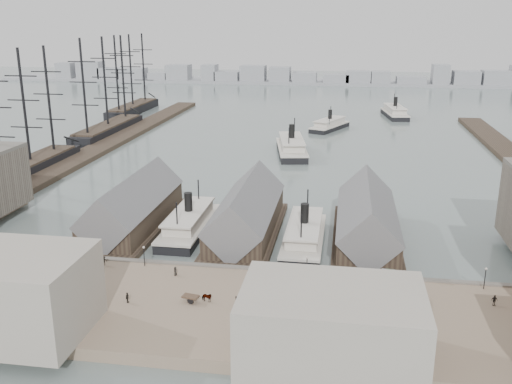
% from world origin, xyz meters
% --- Properties ---
extents(ground, '(900.00, 900.00, 0.00)m').
position_xyz_m(ground, '(0.00, 0.00, 0.00)').
color(ground, slate).
rests_on(ground, ground).
extents(quay, '(180.00, 30.00, 2.00)m').
position_xyz_m(quay, '(0.00, -20.00, 1.00)').
color(quay, '#786450').
rests_on(quay, ground).
extents(seawall, '(180.00, 1.20, 2.30)m').
position_xyz_m(seawall, '(0.00, -5.20, 1.15)').
color(seawall, '#59544C').
rests_on(seawall, ground).
extents(west_wharf, '(10.00, 220.00, 1.60)m').
position_xyz_m(west_wharf, '(-68.00, 100.00, 0.80)').
color(west_wharf, '#2D231C').
rests_on(west_wharf, ground).
extents(ferry_shed_west, '(14.00, 42.00, 12.60)m').
position_xyz_m(ferry_shed_west, '(-26.00, 16.88, 4.64)').
color(ferry_shed_west, '#2D231C').
rests_on(ferry_shed_west, ground).
extents(ferry_shed_center, '(14.00, 42.00, 12.60)m').
position_xyz_m(ferry_shed_center, '(0.00, 16.88, 4.64)').
color(ferry_shed_center, '#2D231C').
rests_on(ferry_shed_center, ground).
extents(ferry_shed_east, '(14.00, 42.00, 12.60)m').
position_xyz_m(ferry_shed_east, '(26.00, 16.88, 4.64)').
color(ferry_shed_east, '#2D231C').
rests_on(ferry_shed_east, ground).
extents(street_bldg_center, '(24.00, 16.00, 10.00)m').
position_xyz_m(street_bldg_center, '(20.00, -32.00, 7.00)').
color(street_bldg_center, gray).
rests_on(street_bldg_center, quay).
extents(lamp_post_near_w, '(0.44, 0.44, 3.92)m').
position_xyz_m(lamp_post_near_w, '(-15.00, -7.00, 4.71)').
color(lamp_post_near_w, black).
rests_on(lamp_post_near_w, quay).
extents(lamp_post_near_e, '(0.44, 0.44, 3.92)m').
position_xyz_m(lamp_post_near_e, '(15.00, -7.00, 4.71)').
color(lamp_post_near_e, black).
rests_on(lamp_post_near_e, quay).
extents(lamp_post_far_e, '(0.44, 0.44, 3.92)m').
position_xyz_m(lamp_post_far_e, '(45.00, -7.00, 4.71)').
color(lamp_post_far_e, black).
rests_on(lamp_post_far_e, quay).
extents(far_shore, '(500.00, 40.00, 15.72)m').
position_xyz_m(far_shore, '(-2.07, 334.14, 3.91)').
color(far_shore, gray).
rests_on(far_shore, ground).
extents(ferry_docked_west, '(8.23, 27.45, 9.80)m').
position_xyz_m(ferry_docked_west, '(-13.00, 16.42, 2.30)').
color(ferry_docked_west, black).
rests_on(ferry_docked_west, ground).
extents(ferry_docked_east, '(8.13, 27.09, 9.67)m').
position_xyz_m(ferry_docked_east, '(13.00, 13.04, 2.27)').
color(ferry_docked_east, black).
rests_on(ferry_docked_east, ground).
extents(ferry_open_near, '(14.66, 32.66, 11.25)m').
position_xyz_m(ferry_open_near, '(1.94, 98.02, 2.64)').
color(ferry_open_near, black).
rests_on(ferry_open_near, ground).
extents(ferry_open_mid, '(17.33, 26.70, 9.20)m').
position_xyz_m(ferry_open_mid, '(13.70, 147.64, 2.16)').
color(ferry_open_mid, black).
rests_on(ferry_open_mid, ground).
extents(ferry_open_far, '(12.63, 29.92, 10.36)m').
position_xyz_m(ferry_open_far, '(44.12, 186.98, 2.43)').
color(ferry_open_far, black).
rests_on(ferry_open_far, ground).
extents(sailing_ship_near, '(9.25, 63.71, 38.02)m').
position_xyz_m(sailing_ship_near, '(-75.56, 51.68, 2.79)').
color(sailing_ship_near, black).
rests_on(sailing_ship_near, ground).
extents(sailing_ship_mid, '(9.62, 55.57, 39.54)m').
position_xyz_m(sailing_ship_mid, '(-76.96, 122.22, 2.83)').
color(sailing_ship_mid, black).
rests_on(sailing_ship_mid, ground).
extents(sailing_ship_far, '(9.51, 52.81, 39.08)m').
position_xyz_m(sailing_ship_far, '(-87.92, 179.59, 2.82)').
color(sailing_ship_far, black).
rests_on(sailing_ship_far, ground).
extents(tram, '(4.43, 11.53, 4.00)m').
position_xyz_m(tram, '(28.34, -15.92, 4.05)').
color(tram, black).
rests_on(tram, quay).
extents(horse_cart_center, '(4.98, 2.09, 1.59)m').
position_xyz_m(horse_cart_center, '(-1.05, -19.08, 2.81)').
color(horse_cart_center, black).
rests_on(horse_cart_center, quay).
extents(horse_cart_right, '(4.69, 2.10, 1.48)m').
position_xyz_m(horse_cart_right, '(24.87, -20.57, 2.77)').
color(horse_cart_right, black).
rests_on(horse_cart_right, quay).
extents(pedestrian_2, '(1.35, 1.26, 1.83)m').
position_xyz_m(pedestrian_2, '(-22.48, -8.00, 2.91)').
color(pedestrian_2, black).
rests_on(pedestrian_2, quay).
extents(pedestrian_3, '(0.52, 1.07, 1.77)m').
position_xyz_m(pedestrian_3, '(-12.81, -21.16, 2.89)').
color(pedestrian_3, black).
rests_on(pedestrian_3, quay).
extents(pedestrian_4, '(0.71, 0.90, 1.63)m').
position_xyz_m(pedestrian_4, '(-8.15, -10.08, 2.82)').
color(pedestrian_4, black).
rests_on(pedestrian_4, quay).
extents(pedestrian_5, '(0.67, 0.75, 1.68)m').
position_xyz_m(pedestrian_5, '(4.74, -19.47, 2.84)').
color(pedestrian_5, black).
rests_on(pedestrian_5, quay).
extents(pedestrian_6, '(1.00, 0.95, 1.62)m').
position_xyz_m(pedestrian_6, '(20.99, -11.24, 2.81)').
color(pedestrian_6, black).
rests_on(pedestrian_6, quay).
extents(pedestrian_7, '(0.85, 1.18, 1.64)m').
position_xyz_m(pedestrian_7, '(22.47, -20.54, 2.82)').
color(pedestrian_7, black).
rests_on(pedestrian_7, quay).
extents(pedestrian_8, '(1.13, 0.67, 1.81)m').
position_xyz_m(pedestrian_8, '(45.29, -12.86, 2.91)').
color(pedestrian_8, black).
rests_on(pedestrian_8, quay).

